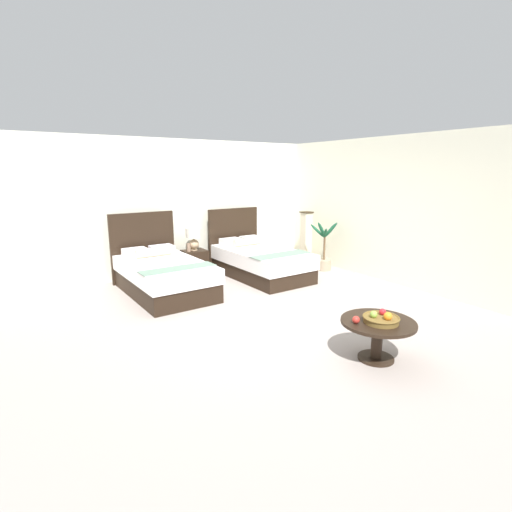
{
  "coord_description": "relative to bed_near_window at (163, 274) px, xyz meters",
  "views": [
    {
      "loc": [
        -3.19,
        -4.42,
        2.07
      ],
      "look_at": [
        0.04,
        0.54,
        0.78
      ],
      "focal_mm": 27.21,
      "sensor_mm": 36.0,
      "label": 1
    }
  ],
  "objects": [
    {
      "name": "ground_plane",
      "position": [
        1.0,
        -1.9,
        -0.33
      ],
      "size": [
        9.37,
        9.86,
        0.02
      ],
      "primitive_type": "cube",
      "color": "#A49790"
    },
    {
      "name": "wall_back",
      "position": [
        1.0,
        1.23,
        1.03
      ],
      "size": [
        9.37,
        0.12,
        2.71
      ],
      "primitive_type": "cube",
      "color": "white",
      "rests_on": "ground"
    },
    {
      "name": "wall_side_right",
      "position": [
        3.89,
        -1.5,
        1.03
      ],
      "size": [
        0.12,
        5.46,
        2.71
      ],
      "primitive_type": "cube",
      "color": "white",
      "rests_on": "ground"
    },
    {
      "name": "bed_near_window",
      "position": [
        0.0,
        0.0,
        0.0
      ],
      "size": [
        1.28,
        2.12,
        1.32
      ],
      "color": "black",
      "rests_on": "ground"
    },
    {
      "name": "bed_near_corner",
      "position": [
        2.0,
        -0.0,
        -0.01
      ],
      "size": [
        1.26,
        2.17,
        1.29
      ],
      "color": "black",
      "rests_on": "ground"
    },
    {
      "name": "nightstand",
      "position": [
        0.95,
        0.78,
        -0.07
      ],
      "size": [
        0.46,
        0.43,
        0.51
      ],
      "color": "black",
      "rests_on": "ground"
    },
    {
      "name": "table_lamp",
      "position": [
        0.95,
        0.8,
        0.47
      ],
      "size": [
        0.31,
        0.31,
        0.45
      ],
      "color": "tan",
      "rests_on": "nightstand"
    },
    {
      "name": "vase",
      "position": [
        0.81,
        0.74,
        0.27
      ],
      "size": [
        0.08,
        0.08,
        0.16
      ],
      "color": "#94745D",
      "rests_on": "nightstand"
    },
    {
      "name": "coffee_table",
      "position": [
        1.14,
        -3.69,
        0.03
      ],
      "size": [
        0.82,
        0.82,
        0.46
      ],
      "color": "black",
      "rests_on": "ground"
    },
    {
      "name": "fruit_bowl",
      "position": [
        1.13,
        -3.74,
        0.18
      ],
      "size": [
        0.4,
        0.4,
        0.15
      ],
      "color": "brown",
      "rests_on": "coffee_table"
    },
    {
      "name": "loose_apple",
      "position": [
        0.88,
        -3.6,
        0.18
      ],
      "size": [
        0.08,
        0.08,
        0.08
      ],
      "color": "red",
      "rests_on": "coffee_table"
    },
    {
      "name": "floor_lamp_corner",
      "position": [
        3.52,
        0.36,
        0.27
      ],
      "size": [
        0.23,
        0.23,
        1.19
      ],
      "color": "#362919",
      "rests_on": "ground"
    },
    {
      "name": "potted_palm",
      "position": [
        3.43,
        -0.34,
        0.0
      ],
      "size": [
        0.56,
        0.57,
        1.07
      ],
      "color": "tan",
      "rests_on": "ground"
    }
  ]
}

